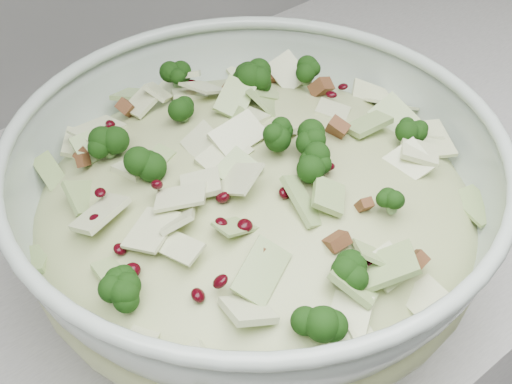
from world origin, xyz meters
TOP-DOWN VIEW (x-y plane):
  - counter at (0.00, 1.70)m, footprint 3.60×0.60m
  - mixing_bowl at (-0.41, 1.60)m, footprint 0.51×0.51m
  - salad at (-0.41, 1.60)m, footprint 0.50×0.50m

SIDE VIEW (x-z plane):
  - counter at x=0.00m, z-range 0.00..0.90m
  - mixing_bowl at x=-0.41m, z-range 0.90..1.07m
  - salad at x=-0.41m, z-range 0.93..1.09m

